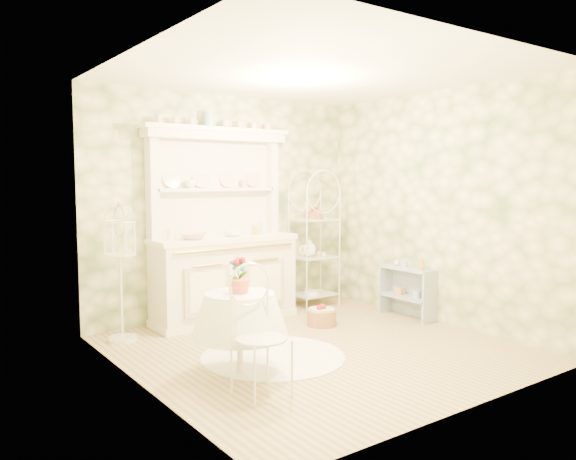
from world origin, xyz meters
TOP-DOWN VIEW (x-y plane):
  - floor at (0.00, 0.00)m, footprint 3.60×3.60m
  - ceiling at (0.00, 0.00)m, footprint 3.60×3.60m
  - wall_left at (-1.80, 0.00)m, footprint 3.60×3.60m
  - wall_right at (1.80, 0.00)m, footprint 3.60×3.60m
  - wall_back at (0.00, 1.80)m, footprint 3.60×3.60m
  - wall_front at (0.00, -1.80)m, footprint 3.60×3.60m
  - kitchen_dresser at (-0.20, 1.52)m, footprint 1.87×0.61m
  - bakers_rack at (1.17, 1.53)m, footprint 0.55×0.40m
  - side_shelf at (1.68, 0.35)m, footprint 0.33×0.69m
  - round_table at (-1.01, -0.19)m, footprint 0.77×0.77m
  - cafe_chair at (-1.11, -0.70)m, footprint 0.38×0.38m
  - birdcage_stand at (-1.48, 1.41)m, footprint 0.34×0.34m
  - floor_basket at (0.59, 0.66)m, footprint 0.32×0.32m
  - lace_rug at (-0.51, 0.04)m, footprint 1.59×1.59m
  - bowl_floral at (-0.64, 1.43)m, footprint 0.40×0.40m
  - bowl_white at (-0.11, 1.45)m, footprint 0.23×0.23m
  - cup_left at (-0.55, 1.68)m, footprint 0.14×0.14m
  - cup_right at (0.18, 1.68)m, footprint 0.13×0.13m
  - potted_geranium at (-1.01, -0.18)m, footprint 0.19×0.16m
  - bottle_amber at (1.68, 0.13)m, footprint 0.07×0.07m
  - bottle_blue at (1.68, 0.39)m, footprint 0.05×0.05m
  - bottle_glass at (1.68, 0.53)m, footprint 0.10×0.10m

SIDE VIEW (x-z plane):
  - floor at x=0.00m, z-range 0.00..0.00m
  - lace_rug at x=-0.51m, z-range 0.00..0.01m
  - floor_basket at x=0.59m, z-range 0.00..0.20m
  - side_shelf at x=1.68m, z-range 0.00..0.57m
  - cafe_chair at x=-1.11m, z-range 0.00..0.75m
  - round_table at x=-1.01m, z-range 0.00..0.79m
  - bottle_glass at x=1.68m, z-range 0.60..0.70m
  - bottle_blue at x=1.68m, z-range 0.60..0.70m
  - bottle_amber at x=1.68m, z-range 0.60..0.77m
  - birdcage_stand at x=-1.48m, z-range 0.00..1.42m
  - potted_geranium at x=-1.01m, z-range 0.70..1.00m
  - bakers_rack at x=1.17m, z-range 0.00..1.78m
  - bowl_floral at x=-0.64m, z-range 0.98..1.05m
  - bowl_white at x=-0.11m, z-range 0.98..1.05m
  - kitchen_dresser at x=-0.20m, z-range 0.00..2.29m
  - wall_left at x=-1.80m, z-range 1.35..1.35m
  - wall_right at x=1.80m, z-range 1.35..1.35m
  - wall_back at x=0.00m, z-range 1.35..1.35m
  - wall_front at x=0.00m, z-range 1.35..1.35m
  - cup_left at x=-0.55m, z-range 1.56..1.66m
  - cup_right at x=0.18m, z-range 1.56..1.66m
  - ceiling at x=0.00m, z-range 2.70..2.70m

